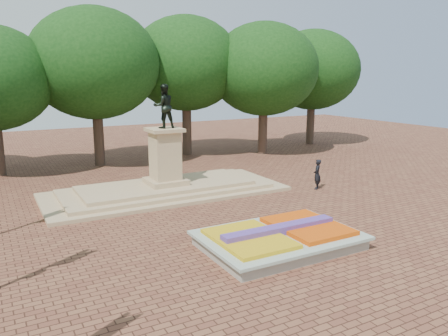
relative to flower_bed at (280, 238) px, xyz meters
name	(u,v)px	position (x,y,z in m)	size (l,w,h in m)	color
ground	(233,236)	(-1.03, 2.00, -0.38)	(90.00, 90.00, 0.00)	brown
flower_bed	(280,238)	(0.00, 0.00, 0.00)	(6.30, 4.30, 0.91)	gray
monument	(166,179)	(-1.03, 10.00, 0.50)	(14.00, 6.00, 6.40)	tan
tree_row_back	(145,78)	(1.31, 20.00, 6.29)	(44.80, 8.80, 10.43)	#3C2D20
pedestrian	(317,174)	(7.52, 6.50, 0.55)	(0.67, 0.44, 1.85)	black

